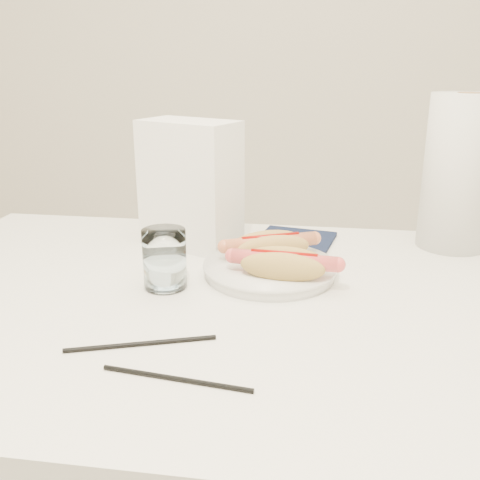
# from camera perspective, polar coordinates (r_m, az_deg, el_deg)

# --- Properties ---
(table) EXTENTS (1.20, 0.80, 0.75)m
(table) POSITION_cam_1_polar(r_m,az_deg,el_deg) (0.92, -1.64, -9.20)
(table) COLOR white
(table) RESTS_ON ground
(plate) EXTENTS (0.30, 0.30, 0.02)m
(plate) POSITION_cam_1_polar(r_m,az_deg,el_deg) (0.97, 3.11, -3.18)
(plate) COLOR white
(plate) RESTS_ON table
(hotdog_left) EXTENTS (0.17, 0.12, 0.05)m
(hotdog_left) POSITION_cam_1_polar(r_m,az_deg,el_deg) (0.99, 3.16, -0.63)
(hotdog_left) COLOR tan
(hotdog_left) RESTS_ON plate
(hotdog_right) EXTENTS (0.18, 0.08, 0.05)m
(hotdog_right) POSITION_cam_1_polar(r_m,az_deg,el_deg) (0.91, 4.57, -2.52)
(hotdog_right) COLOR tan
(hotdog_right) RESTS_ON plate
(water_glass) EXTENTS (0.07, 0.07, 0.10)m
(water_glass) POSITION_cam_1_polar(r_m,az_deg,el_deg) (0.91, -7.82, -1.95)
(water_glass) COLOR white
(water_glass) RESTS_ON table
(chopstick_near) EXTENTS (0.19, 0.07, 0.01)m
(chopstick_near) POSITION_cam_1_polar(r_m,az_deg,el_deg) (0.76, -10.22, -10.54)
(chopstick_near) COLOR black
(chopstick_near) RESTS_ON table
(chopstick_far) EXTENTS (0.19, 0.03, 0.01)m
(chopstick_far) POSITION_cam_1_polar(r_m,az_deg,el_deg) (0.68, -6.61, -14.09)
(chopstick_far) COLOR black
(chopstick_far) RESTS_ON table
(napkin_box) EXTENTS (0.21, 0.17, 0.25)m
(napkin_box) POSITION_cam_1_polar(r_m,az_deg,el_deg) (1.09, -5.17, 5.74)
(napkin_box) COLOR white
(napkin_box) RESTS_ON table
(navy_napkin) EXTENTS (0.18, 0.18, 0.01)m
(navy_napkin) POSITION_cam_1_polar(r_m,az_deg,el_deg) (1.14, 5.67, -0.07)
(navy_napkin) COLOR #101832
(navy_napkin) RESTS_ON table
(paper_towel_roll) EXTENTS (0.17, 0.17, 0.30)m
(paper_towel_roll) POSITION_cam_1_polar(r_m,az_deg,el_deg) (1.16, 21.72, 6.49)
(paper_towel_roll) COLOR silver
(paper_towel_roll) RESTS_ON table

